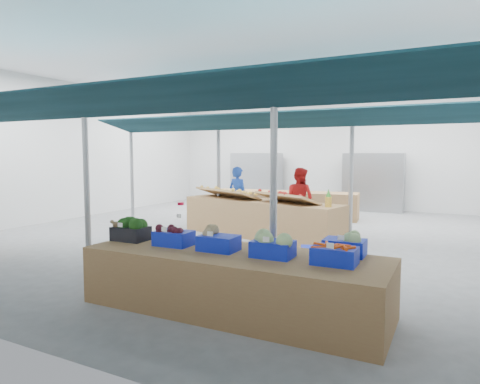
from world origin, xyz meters
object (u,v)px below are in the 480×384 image
at_px(crate_stack, 315,264).
at_px(vendor_left, 238,196).
at_px(vendor_right, 299,200).
at_px(veg_counter, 233,281).
at_px(fruit_counter, 260,219).

relative_size(crate_stack, vendor_left, 0.33).
xyz_separation_m(vendor_left, vendor_right, (1.80, 0.00, 0.00)).
xyz_separation_m(veg_counter, crate_stack, (0.54, 1.74, -0.11)).
bearing_deg(crate_stack, fruit_counter, 128.57).
distance_m(veg_counter, vendor_left, 6.44).
distance_m(veg_counter, crate_stack, 1.83).
height_order(veg_counter, vendor_right, vendor_right).
bearing_deg(veg_counter, vendor_right, 100.57).
bearing_deg(crate_stack, vendor_right, 113.03).
distance_m(fruit_counter, vendor_right, 1.31).
height_order(veg_counter, vendor_left, vendor_left).
bearing_deg(vendor_right, vendor_left, 12.05).
distance_m(veg_counter, vendor_right, 5.84).
height_order(crate_stack, vendor_right, vendor_right).
bearing_deg(vendor_left, vendor_right, -167.95).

